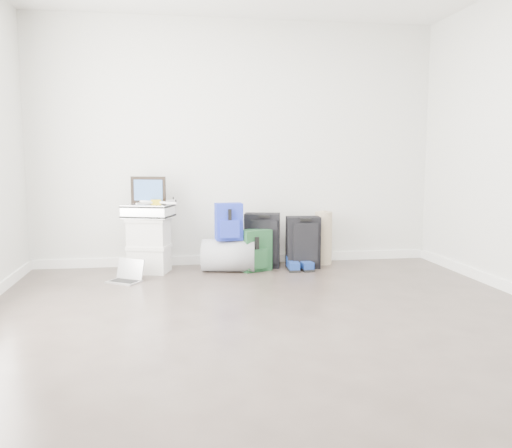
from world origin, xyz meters
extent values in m
plane|color=#372D28|center=(0.00, 0.00, 0.00)|extent=(5.00, 5.00, 0.00)
cube|color=silver|center=(0.00, 2.50, 1.35)|extent=(4.50, 0.02, 2.70)
cube|color=white|center=(0.00, 2.49, 0.05)|extent=(4.50, 0.02, 0.10)
cube|color=silver|center=(-0.97, 2.15, 0.13)|extent=(0.46, 0.40, 0.25)
cube|color=silver|center=(-0.97, 2.15, 0.27)|extent=(0.48, 0.43, 0.04)
cube|color=silver|center=(-0.97, 2.15, 0.42)|extent=(0.46, 0.40, 0.25)
cube|color=silver|center=(-0.97, 2.15, 0.56)|extent=(0.48, 0.43, 0.04)
cube|color=#B2B2B7|center=(-0.97, 2.15, 0.65)|extent=(0.56, 0.48, 0.14)
cube|color=black|center=(-0.97, 2.25, 0.86)|extent=(0.37, 0.14, 0.28)
cube|color=#245292|center=(-0.97, 2.23, 0.86)|extent=(0.30, 0.11, 0.22)
cube|color=gold|center=(-0.89, 2.13, 0.74)|extent=(0.11, 0.11, 0.05)
cube|color=white|center=(-0.79, 2.23, 0.74)|extent=(0.20, 0.22, 0.02)
cube|color=white|center=(-0.99, 2.22, 0.74)|extent=(0.22, 0.20, 0.02)
cube|color=white|center=(-0.98, 2.02, 0.74)|extent=(0.20, 0.22, 0.02)
cube|color=white|center=(-0.78, 2.03, 0.74)|extent=(0.22, 0.20, 0.02)
cylinder|color=gray|center=(-0.14, 2.06, 0.17)|extent=(0.61, 0.45, 0.34)
cube|color=navy|center=(-0.14, 2.04, 0.53)|extent=(0.29, 0.19, 0.39)
cube|color=navy|center=(-0.14, 1.95, 0.47)|extent=(0.21, 0.07, 0.18)
cube|color=black|center=(0.25, 2.24, 0.30)|extent=(0.42, 0.30, 0.59)
cube|color=black|center=(0.25, 2.12, 0.30)|extent=(0.29, 0.09, 0.47)
cube|color=black|center=(0.25, 2.12, 0.57)|extent=(0.12, 0.05, 0.02)
cube|color=#13351C|center=(0.15, 2.06, 0.22)|extent=(0.36, 0.29, 0.44)
cube|color=#13351C|center=(0.15, 1.96, 0.14)|extent=(0.24, 0.15, 0.21)
cube|color=black|center=(0.68, 2.13, 0.28)|extent=(0.37, 0.23, 0.56)
cube|color=black|center=(0.68, 2.02, 0.28)|extent=(0.27, 0.05, 0.45)
cube|color=black|center=(0.68, 2.02, 0.54)|extent=(0.12, 0.03, 0.03)
cube|color=black|center=(0.55, 2.02, 0.01)|extent=(0.13, 0.30, 0.03)
cube|color=#1A409D|center=(0.55, 2.02, 0.06)|extent=(0.13, 0.29, 0.07)
cube|color=black|center=(0.68, 2.02, 0.01)|extent=(0.15, 0.31, 0.03)
cube|color=#1A409D|center=(0.68, 2.02, 0.06)|extent=(0.14, 0.29, 0.07)
cylinder|color=tan|center=(0.96, 2.31, 0.30)|extent=(0.19, 0.19, 0.59)
cube|color=silver|center=(-1.19, 1.71, 0.01)|extent=(0.37, 0.34, 0.01)
cube|color=black|center=(-1.19, 1.71, 0.01)|extent=(0.29, 0.26, 0.00)
cube|color=black|center=(-1.14, 1.80, 0.11)|extent=(0.26, 0.17, 0.20)
camera|label=1|loc=(-0.72, -3.55, 1.21)|focal=38.00mm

